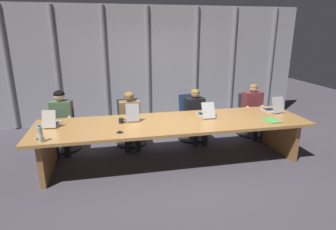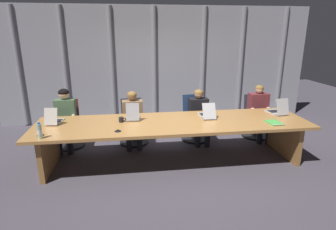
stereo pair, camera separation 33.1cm
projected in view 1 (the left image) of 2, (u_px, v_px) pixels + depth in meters
The scene contains 20 objects.
ground_plane at pixel (173, 161), 5.07m from camera, with size 15.67×15.67×0.00m, color #47424C.
conference_table at pixel (174, 129), 4.89m from camera, with size 4.72×1.24×0.74m.
curtain_backdrop at pixel (151, 65), 7.03m from camera, with size 7.84×0.17×2.86m.
laptop_left_end at pixel (52, 122), 4.64m from camera, with size 0.26×0.42×0.30m.
laptop_left_mid at pixel (133, 116), 4.95m from camera, with size 0.26×0.41×0.32m.
laptop_center at pixel (205, 113), 5.17m from camera, with size 0.24×0.47×0.28m.
laptop_right_mid at pixel (273, 108), 5.46m from camera, with size 0.30×0.45×0.32m.
office_chair_left_end at pixel (64, 132), 5.52m from camera, with size 0.60×0.60×0.93m.
office_chair_left_mid at pixel (130, 127), 5.78m from camera, with size 0.60×0.60×0.91m.
office_chair_center at pixel (191, 123), 6.05m from camera, with size 0.60×0.60×0.95m.
office_chair_right_mid at pixel (250, 119), 6.32m from camera, with size 0.60×0.60×0.91m.
person_left_end at pixel (61, 118), 5.28m from camera, with size 0.40×0.55×1.20m.
person_left_mid at pixel (130, 116), 5.55m from camera, with size 0.42×0.55×1.11m.
person_center at pixel (196, 112), 5.82m from camera, with size 0.41×0.55×1.11m.
person_right_mid at pixel (254, 108), 6.09m from camera, with size 0.43×0.55×1.16m.
water_bottle_primary at pixel (40, 134), 3.94m from camera, with size 0.07×0.07×0.25m.
coffee_mug_near at pixel (121, 121), 4.77m from camera, with size 0.13×0.08×0.09m.
conference_mic_left_side at pixel (120, 131), 4.33m from camera, with size 0.11×0.11×0.04m, color black.
conference_mic_middle at pixel (40, 138), 4.08m from camera, with size 0.11×0.11×0.04m, color black.
spiral_notepad at pixel (272, 120), 4.90m from camera, with size 0.24×0.32×0.03m.
Camera 1 is at (-1.06, -4.49, 2.26)m, focal length 29.86 mm.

